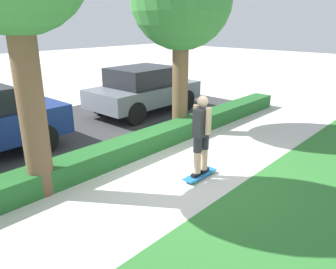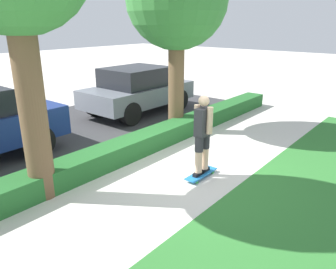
{
  "view_description": "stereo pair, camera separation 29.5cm",
  "coord_description": "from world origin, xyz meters",
  "px_view_note": "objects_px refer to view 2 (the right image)",
  "views": [
    {
      "loc": [
        -4.76,
        -3.72,
        2.93
      ],
      "look_at": [
        0.01,
        0.6,
        0.71
      ],
      "focal_mm": 35.0,
      "sensor_mm": 36.0,
      "label": 1
    },
    {
      "loc": [
        -4.95,
        -3.49,
        2.93
      ],
      "look_at": [
        0.01,
        0.6,
        0.71
      ],
      "focal_mm": 35.0,
      "sensor_mm": 36.0,
      "label": 2
    }
  ],
  "objects_px": {
    "skateboard": "(201,174)",
    "tree_mid": "(177,0)",
    "skater_person": "(203,133)",
    "parked_car_middle": "(138,89)"
  },
  "relations": [
    {
      "from": "skateboard",
      "to": "skater_person",
      "type": "relative_size",
      "value": 0.52
    },
    {
      "from": "skater_person",
      "to": "parked_car_middle",
      "type": "bearing_deg",
      "value": 58.48
    },
    {
      "from": "skater_person",
      "to": "tree_mid",
      "type": "bearing_deg",
      "value": 48.12
    },
    {
      "from": "skateboard",
      "to": "parked_car_middle",
      "type": "relative_size",
      "value": 0.22
    },
    {
      "from": "skateboard",
      "to": "tree_mid",
      "type": "bearing_deg",
      "value": 48.12
    },
    {
      "from": "tree_mid",
      "to": "skater_person",
      "type": "bearing_deg",
      "value": -131.88
    },
    {
      "from": "parked_car_middle",
      "to": "skater_person",
      "type": "bearing_deg",
      "value": -121.44
    },
    {
      "from": "parked_car_middle",
      "to": "tree_mid",
      "type": "bearing_deg",
      "value": -108.15
    },
    {
      "from": "skateboard",
      "to": "tree_mid",
      "type": "height_order",
      "value": "tree_mid"
    },
    {
      "from": "skater_person",
      "to": "skateboard",
      "type": "bearing_deg",
      "value": 0.0
    }
  ]
}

